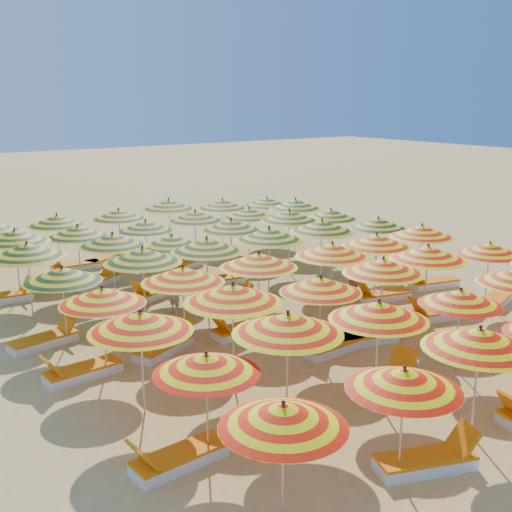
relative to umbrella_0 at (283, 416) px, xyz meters
name	(u,v)px	position (x,y,z in m)	size (l,w,h in m)	color
ground	(266,313)	(5.39, 7.76, -1.75)	(120.00, 120.00, 0.00)	#DAB261
umbrella_0	(283,416)	(0.00, 0.00, 0.00)	(2.46, 2.46, 1.99)	silver
umbrella_1	(404,380)	(2.29, -0.17, 0.00)	(1.90, 1.90, 1.99)	silver
umbrella_2	(480,339)	(4.40, -0.03, 0.17)	(2.49, 2.49, 2.18)	silver
umbrella_6	(206,364)	(0.07, 2.21, -0.02)	(2.05, 2.05, 1.96)	silver
umbrella_7	(288,324)	(1.98, 2.42, 0.23)	(2.34, 2.34, 2.25)	silver
umbrella_8	(379,311)	(4.07, 2.12, 0.15)	(2.15, 2.15, 2.16)	silver
umbrella_9	(460,297)	(6.59, 2.05, -0.01)	(2.16, 2.16, 1.98)	silver
umbrella_12	(141,322)	(-0.14, 4.29, 0.16)	(2.16, 2.16, 2.17)	silver
umbrella_13	(233,294)	(2.12, 4.51, 0.26)	(2.44, 2.44, 2.28)	silver
umbrella_14	(321,285)	(4.50, 4.39, 0.07)	(2.25, 2.25, 2.07)	silver
umbrella_15	(383,266)	(6.62, 4.44, 0.18)	(2.31, 2.31, 2.20)	silver
umbrella_16	(428,253)	(8.50, 4.60, 0.23)	(2.25, 2.25, 2.25)	silver
umbrella_17	(490,249)	(11.11, 4.47, 0.01)	(2.01, 2.01, 2.00)	silver
umbrella_18	(102,296)	(0.02, 6.58, 0.05)	(2.01, 2.01, 2.05)	silver
umbrella_19	(183,275)	(2.15, 6.75, 0.16)	(2.39, 2.39, 2.17)	silver
umbrella_20	(259,260)	(4.43, 6.78, 0.18)	(2.46, 2.46, 2.19)	silver
umbrella_21	(332,250)	(6.72, 6.46, 0.20)	(2.57, 2.57, 2.21)	silver
umbrella_22	(376,241)	(8.52, 6.53, 0.21)	(2.69, 2.69, 2.23)	silver
umbrella_23	(422,231)	(10.87, 6.82, 0.17)	(2.27, 2.27, 2.18)	silver
umbrella_24	(62,274)	(-0.13, 8.78, 0.07)	(2.28, 2.28, 2.07)	silver
umbrella_25	(143,255)	(2.09, 8.84, 0.23)	(2.55, 2.55, 2.24)	silver
umbrella_26	(207,245)	(4.14, 8.94, 0.22)	(2.56, 2.56, 2.23)	silver
umbrella_27	(269,234)	(6.35, 8.93, 0.26)	(2.32, 2.32, 2.28)	silver
umbrella_28	(322,226)	(8.51, 8.96, 0.26)	(2.22, 2.22, 2.29)	silver
umbrella_29	(378,223)	(11.03, 8.90, 0.08)	(2.14, 2.14, 2.08)	silver
umbrella_30	(27,250)	(-0.31, 11.05, 0.27)	(2.46, 2.46, 2.29)	silver
umbrella_31	(113,240)	(2.24, 11.22, 0.20)	(2.74, 2.74, 2.21)	silver
umbrella_32	(172,241)	(4.07, 10.95, -0.01)	(2.02, 2.02, 1.97)	silver
umbrella_33	(231,225)	(6.43, 11.17, 0.17)	(2.69, 2.69, 2.18)	silver
umbrella_34	(289,216)	(8.89, 11.15, 0.23)	(2.43, 2.43, 2.25)	silver
umbrella_35	(331,214)	(10.93, 11.23, 0.06)	(2.18, 2.18, 2.06)	silver
umbrella_36	(15,236)	(-0.01, 13.34, 0.22)	(2.43, 2.43, 2.24)	silver
umbrella_37	(78,231)	(1.92, 13.24, 0.15)	(2.40, 2.40, 2.16)	silver
umbrella_38	(146,226)	(4.42, 13.51, 0.01)	(2.32, 2.32, 1.99)	silver
umbrella_39	(195,216)	(6.38, 13.45, 0.14)	(2.42, 2.42, 2.15)	silver
umbrella_40	(249,213)	(8.72, 13.42, 0.03)	(2.38, 2.38, 2.02)	silver
umbrella_41	(295,204)	(10.83, 13.22, 0.19)	(2.56, 2.56, 2.20)	silver
umbrella_43	(57,220)	(2.03, 15.57, 0.14)	(2.66, 2.66, 2.15)	silver
umbrella_44	(119,214)	(4.36, 15.63, 0.10)	(2.43, 2.43, 2.10)	silver
umbrella_45	(169,205)	(6.47, 15.68, 0.25)	(2.65, 2.65, 2.27)	silver
umbrella_46	(222,204)	(8.89, 15.59, 0.06)	(2.26, 2.26, 2.06)	silver
umbrella_47	(267,201)	(10.99, 15.35, -0.01)	(2.00, 2.00, 1.98)	silver
lounger_0	(428,461)	(2.88, -0.28, -1.60)	(1.83, 1.13, 0.69)	white
lounger_4	(177,458)	(-0.52, 2.22, -1.60)	(1.77, 0.70, 0.69)	white
lounger_5	(390,381)	(4.67, 2.24, -1.60)	(1.83, 1.09, 0.69)	white
lounger_6	(333,346)	(5.00, 4.46, -1.60)	(1.77, 0.70, 0.69)	white
lounger_7	(367,337)	(6.12, 4.42, -1.60)	(1.82, 0.98, 0.69)	white
lounger_8	(437,314)	(9.01, 4.54, -1.60)	(1.82, 1.03, 0.69)	white
lounger_9	(499,298)	(11.70, 4.42, -1.60)	(1.83, 1.10, 0.69)	white
lounger_10	(81,371)	(-0.58, 6.59, -1.60)	(1.77, 0.70, 0.69)	white
lounger_11	(165,346)	(1.64, 6.83, -1.60)	(1.82, 1.23, 0.69)	white
lounger_12	(242,329)	(3.83, 6.72, -1.60)	(1.76, 0.67, 0.69)	white
lounger_13	(382,295)	(9.02, 6.66, -1.60)	(1.82, 0.97, 0.69)	white
lounger_14	(433,283)	(11.37, 6.65, -1.60)	(1.82, 0.93, 0.69)	white
lounger_15	(45,340)	(-0.63, 8.97, -1.60)	(1.81, 0.86, 0.69)	white
lounger_16	(225,302)	(4.74, 8.94, -1.60)	(1.83, 1.06, 0.69)	white
lounger_17	(371,274)	(10.53, 8.65, -1.60)	(1.82, 1.23, 0.69)	white
lounger_18	(156,292)	(3.48, 10.99, -1.60)	(1.83, 1.12, 0.69)	white
lounger_19	(222,280)	(5.93, 10.96, -1.60)	(1.80, 0.84, 0.69)	white
lounger_20	(5,297)	(-0.51, 13.19, -1.60)	(1.77, 0.69, 0.69)	white
lounger_21	(98,280)	(2.51, 13.29, -1.60)	(1.82, 1.25, 0.69)	white
lounger_22	(182,265)	(5.78, 13.43, -1.60)	(1.82, 1.23, 0.69)	white
lounger_23	(74,266)	(2.53, 15.55, -1.60)	(1.76, 0.66, 0.69)	white
lounger_24	(106,259)	(3.86, 15.83, -1.60)	(1.82, 1.22, 0.69)	white
beachgoer_a	(174,292)	(3.20, 9.26, -1.09)	(0.48, 0.31, 1.32)	tan
beachgoer_b	(352,301)	(6.86, 5.73, -1.12)	(0.61, 0.48, 1.26)	tan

